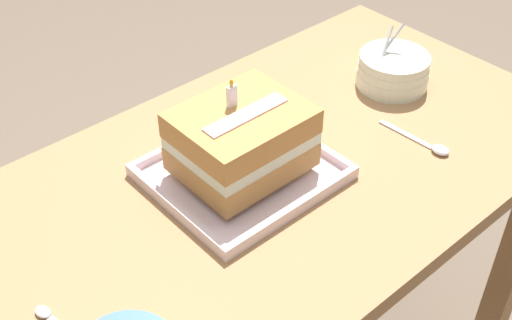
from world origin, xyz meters
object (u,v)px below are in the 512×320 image
foil_tray (242,173)px  serving_spoon_by_bowls (432,146)px  birthday_cake (242,140)px  bowl_stack (393,70)px

foil_tray → serving_spoon_by_bowls: (0.31, -0.17, -0.00)m
birthday_cake → serving_spoon_by_bowls: bearing=-28.9°
birthday_cake → bowl_stack: bearing=2.3°
foil_tray → bowl_stack: bowl_stack is taller
foil_tray → bowl_stack: (0.42, 0.02, 0.03)m
birthday_cake → bowl_stack: 0.43m
birthday_cake → serving_spoon_by_bowls: (0.31, -0.17, -0.08)m
foil_tray → birthday_cake: birthday_cake is taller
foil_tray → bowl_stack: 0.42m
birthday_cake → serving_spoon_by_bowls: 0.36m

